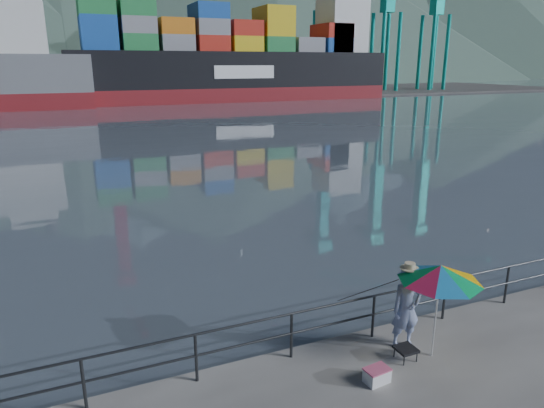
{
  "coord_description": "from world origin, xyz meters",
  "views": [
    {
      "loc": [
        -2.82,
        -6.22,
        5.88
      ],
      "look_at": [
        2.41,
        6.0,
        2.0
      ],
      "focal_mm": 32.0,
      "sensor_mm": 36.0,
      "label": 1
    }
  ],
  "objects_px": {
    "beach_umbrella": "(440,273)",
    "container_ship": "(245,63)",
    "cooler_bag": "(377,376)",
    "fisherman": "(406,309)"
  },
  "relations": [
    {
      "from": "fisherman",
      "to": "cooler_bag",
      "type": "distance_m",
      "value": 1.67
    },
    {
      "from": "fisherman",
      "to": "beach_umbrella",
      "type": "relative_size",
      "value": 0.88
    },
    {
      "from": "beach_umbrella",
      "to": "cooler_bag",
      "type": "relative_size",
      "value": 4.41
    },
    {
      "from": "beach_umbrella",
      "to": "container_ship",
      "type": "xyz_separation_m",
      "value": [
        22.34,
        72.35,
        4.04
      ]
    },
    {
      "from": "fisherman",
      "to": "beach_umbrella",
      "type": "height_order",
      "value": "beach_umbrella"
    },
    {
      "from": "beach_umbrella",
      "to": "container_ship",
      "type": "relative_size",
      "value": 0.04
    },
    {
      "from": "beach_umbrella",
      "to": "fisherman",
      "type": "bearing_deg",
      "value": 122.56
    },
    {
      "from": "cooler_bag",
      "to": "container_ship",
      "type": "xyz_separation_m",
      "value": [
        23.92,
        72.64,
        5.76
      ]
    },
    {
      "from": "cooler_bag",
      "to": "container_ship",
      "type": "relative_size",
      "value": 0.01
    },
    {
      "from": "fisherman",
      "to": "container_ship",
      "type": "bearing_deg",
      "value": 80.72
    }
  ]
}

